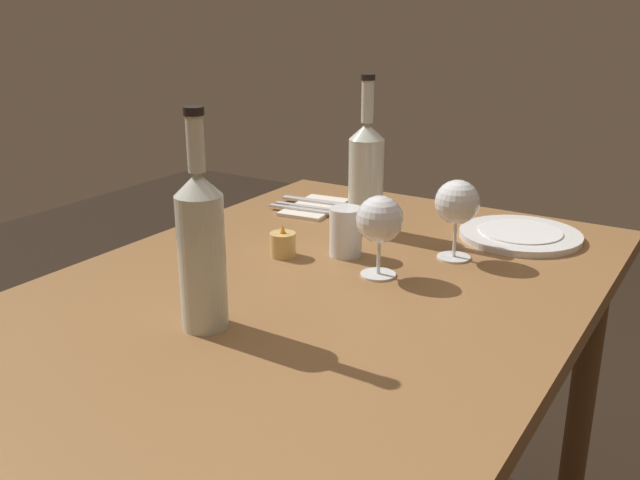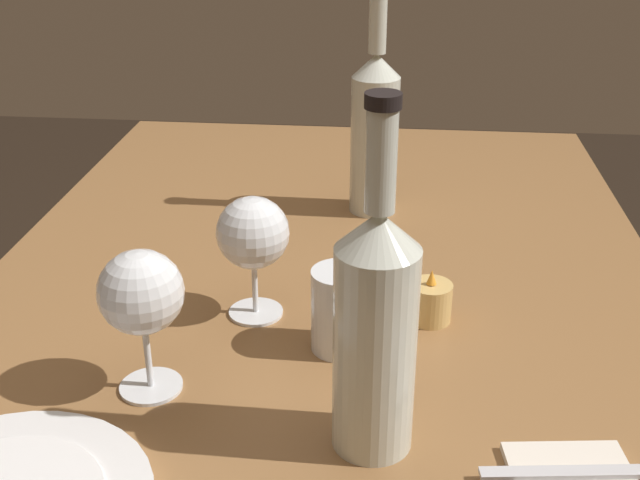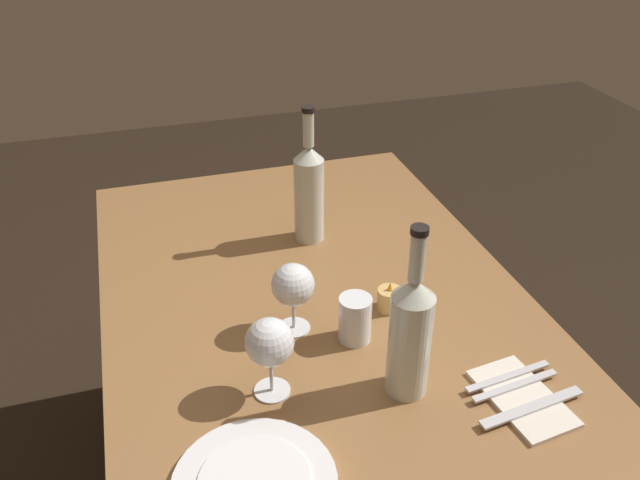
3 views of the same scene
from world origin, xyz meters
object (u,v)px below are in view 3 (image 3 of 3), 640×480
at_px(wine_glass_right, 293,286).
at_px(wine_bottle, 309,191).
at_px(wine_bottle_second, 410,333).
at_px(folded_napkin, 522,398).
at_px(water_tumbler, 355,321).
at_px(votive_candle, 389,300).
at_px(wine_glass_left, 270,344).
at_px(fork_inner, 515,386).
at_px(fork_outer, 508,376).
at_px(table_knife, 532,407).

bearing_deg(wine_glass_right, wine_bottle, 158.82).
xyz_separation_m(wine_bottle_second, folded_napkin, (0.09, 0.19, -0.12)).
bearing_deg(folded_napkin, water_tumbler, -137.03).
relative_size(wine_glass_right, votive_candle, 2.27).
height_order(wine_glass_right, wine_bottle, wine_bottle).
height_order(wine_glass_left, votive_candle, wine_glass_left).
xyz_separation_m(water_tumbler, fork_inner, (0.22, 0.23, -0.03)).
xyz_separation_m(fork_inner, fork_outer, (-0.03, 0.00, 0.00)).
height_order(wine_bottle_second, folded_napkin, wine_bottle_second).
xyz_separation_m(votive_candle, fork_inner, (0.29, 0.13, -0.01)).
distance_m(wine_bottle_second, votive_candle, 0.26).
xyz_separation_m(water_tumbler, table_knife, (0.28, 0.23, -0.03)).
height_order(folded_napkin, table_knife, table_knife).
height_order(water_tumbler, folded_napkin, water_tumbler).
bearing_deg(wine_bottle_second, fork_inner, 71.53).
xyz_separation_m(wine_bottle, wine_bottle_second, (0.56, 0.02, -0.00)).
height_order(water_tumbler, fork_inner, water_tumbler).
relative_size(fork_outer, table_knife, 0.86).
bearing_deg(water_tumbler, wine_bottle_second, 14.92).
relative_size(wine_glass_right, wine_bottle, 0.45).
bearing_deg(fork_outer, fork_inner, 0.00).
distance_m(fork_outer, table_knife, 0.08).
height_order(wine_bottle, fork_outer, wine_bottle).
bearing_deg(wine_glass_right, table_knife, 44.65).
bearing_deg(water_tumbler, wine_bottle, 176.85).
xyz_separation_m(water_tumbler, votive_candle, (-0.07, 0.10, -0.02)).
distance_m(water_tumbler, fork_inner, 0.32).
xyz_separation_m(wine_bottle, votive_candle, (0.33, 0.08, -0.11)).
height_order(wine_glass_right, folded_napkin, wine_glass_right).
height_order(wine_bottle, table_knife, wine_bottle).
height_order(fork_inner, fork_outer, same).
bearing_deg(wine_glass_left, wine_bottle, 156.68).
bearing_deg(votive_candle, wine_bottle, -166.11).
distance_m(wine_glass_right, folded_napkin, 0.47).
relative_size(wine_glass_left, wine_bottle, 0.46).
relative_size(fork_inner, table_knife, 0.86).
height_order(wine_bottle_second, water_tumbler, wine_bottle_second).
xyz_separation_m(wine_glass_left, table_knife, (0.18, 0.42, -0.10)).
distance_m(wine_glass_left, fork_inner, 0.45).
xyz_separation_m(wine_glass_right, votive_candle, (-0.01, 0.21, -0.08)).
xyz_separation_m(wine_bottle, water_tumbler, (0.40, -0.02, -0.09)).
relative_size(wine_glass_left, water_tumbler, 1.63).
bearing_deg(fork_inner, wine_bottle, -161.49).
xyz_separation_m(fork_outer, table_knife, (0.08, 0.00, 0.00)).
relative_size(wine_glass_left, wine_bottle_second, 0.47).
xyz_separation_m(wine_glass_right, wine_bottle_second, (0.22, 0.15, 0.02)).
xyz_separation_m(votive_candle, folded_napkin, (0.32, 0.13, -0.02)).
xyz_separation_m(wine_glass_left, fork_inner, (0.12, 0.42, -0.10)).
relative_size(wine_bottle_second, fork_inner, 1.88).
relative_size(wine_bottle, folded_napkin, 1.69).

